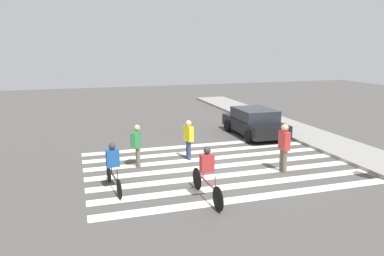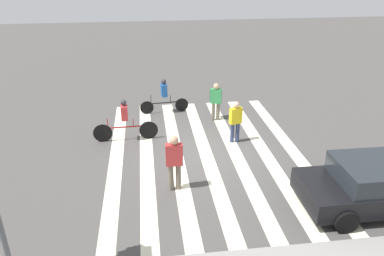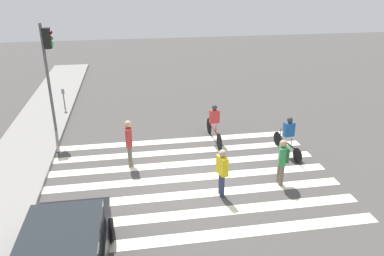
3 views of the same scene
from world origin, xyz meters
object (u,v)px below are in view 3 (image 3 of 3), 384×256
at_px(pedestrian_adult_yellow_jacket, 129,141).
at_px(car_parked_far_curb, 64,255).
at_px(cyclist_mid_street, 214,123).
at_px(pedestrian_child_with_backpack, 283,158).
at_px(traffic_light, 48,58).
at_px(cyclist_far_lane, 288,134).
at_px(parking_meter, 63,94).
at_px(pedestrian_adult_tall_backpack, 222,170).

height_order(pedestrian_adult_yellow_jacket, car_parked_far_curb, pedestrian_adult_yellow_jacket).
bearing_deg(cyclist_mid_street, pedestrian_child_with_backpack, -159.98).
distance_m(traffic_light, pedestrian_adult_yellow_jacket, 5.41).
bearing_deg(traffic_light, cyclist_far_lane, -112.09).
bearing_deg(cyclist_far_lane, parking_meter, 49.01).
relative_size(pedestrian_adult_tall_backpack, pedestrian_child_with_backpack, 0.99).
bearing_deg(car_parked_far_curb, pedestrian_child_with_backpack, -62.96).
bearing_deg(traffic_light, pedestrian_adult_tall_backpack, -135.99).
xyz_separation_m(traffic_light, pedestrian_adult_yellow_jacket, (-3.71, -3.15, -2.35)).
relative_size(traffic_light, car_parked_far_curb, 1.15).
distance_m(cyclist_far_lane, car_parked_far_curb, 9.43).
relative_size(parking_meter, car_parked_far_curb, 0.30).
distance_m(traffic_light, cyclist_far_lane, 10.35).
bearing_deg(cyclist_mid_street, traffic_light, 70.48).
height_order(pedestrian_child_with_backpack, cyclist_far_lane, pedestrian_child_with_backpack).
distance_m(pedestrian_adult_tall_backpack, car_parked_far_curb, 5.34).
relative_size(parking_meter, pedestrian_adult_yellow_jacket, 0.69).
relative_size(parking_meter, pedestrian_child_with_backpack, 0.76).
bearing_deg(pedestrian_adult_tall_backpack, car_parked_far_curb, 107.39).
bearing_deg(parking_meter, cyclist_mid_street, -125.82).
height_order(cyclist_mid_street, cyclist_far_lane, cyclist_mid_street).
height_order(parking_meter, car_parked_far_curb, car_parked_far_curb).
bearing_deg(car_parked_far_curb, cyclist_far_lane, -54.43).
xyz_separation_m(traffic_light, pedestrian_adult_tall_backpack, (-6.24, -6.03, -2.45)).
bearing_deg(pedestrian_adult_yellow_jacket, car_parked_far_curb, -14.63).
distance_m(pedestrian_child_with_backpack, cyclist_mid_street, 4.04).
xyz_separation_m(pedestrian_adult_yellow_jacket, car_parked_far_curb, (-5.48, 1.57, -0.29)).
xyz_separation_m(traffic_light, pedestrian_child_with_backpack, (-5.89, -8.20, -2.40)).
distance_m(traffic_light, cyclist_mid_street, 7.47).
distance_m(traffic_light, pedestrian_child_with_backpack, 10.38).
xyz_separation_m(pedestrian_child_with_backpack, cyclist_far_lane, (2.11, -1.11, -0.11)).
height_order(parking_meter, pedestrian_child_with_backpack, pedestrian_child_with_backpack).
bearing_deg(pedestrian_child_with_backpack, pedestrian_adult_yellow_jacket, 84.73).
height_order(pedestrian_child_with_backpack, cyclist_mid_street, cyclist_mid_street).
bearing_deg(cyclist_far_lane, car_parked_far_curb, 118.83).
bearing_deg(traffic_light, pedestrian_adult_yellow_jacket, -139.64).
relative_size(cyclist_far_lane, car_parked_far_curb, 0.52).
bearing_deg(pedestrian_adult_yellow_jacket, traffic_light, -138.27).
bearing_deg(traffic_light, cyclist_mid_street, -107.74).
xyz_separation_m(pedestrian_adult_tall_backpack, pedestrian_child_with_backpack, (0.35, -2.17, 0.05)).
xyz_separation_m(parking_meter, pedestrian_adult_yellow_jacket, (-6.47, -3.25, 0.08)).
bearing_deg(pedestrian_child_with_backpack, cyclist_far_lane, -9.51).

